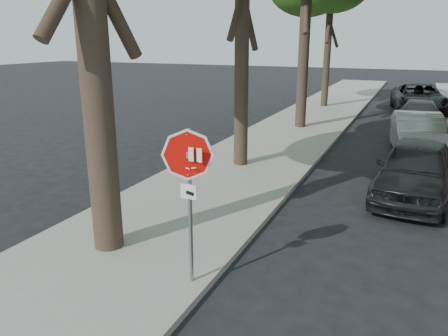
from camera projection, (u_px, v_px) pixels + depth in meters
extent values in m
plane|color=black|center=(230.00, 296.00, 7.12)|extent=(120.00, 120.00, 0.00)
cube|color=gray|center=(286.00, 136.00, 18.60)|extent=(4.00, 55.00, 0.12)
cube|color=#9E9384|center=(335.00, 140.00, 17.80)|extent=(0.12, 55.00, 0.13)
cylinder|color=gray|center=(190.00, 209.00, 6.98)|extent=(0.06, 0.06, 2.60)
cube|color=#99999E|center=(188.00, 155.00, 6.70)|extent=(0.05, 0.06, 0.10)
cylinder|color=#99999E|center=(188.00, 155.00, 6.70)|extent=(0.76, 0.32, 0.82)
cylinder|color=white|center=(188.00, 155.00, 6.69)|extent=(0.76, 0.32, 0.82)
cylinder|color=red|center=(187.00, 155.00, 6.68)|extent=(0.68, 0.29, 0.74)
cube|color=white|center=(175.00, 153.00, 6.75)|extent=(0.08, 0.00, 0.22)
cube|color=white|center=(183.00, 153.00, 6.69)|extent=(0.08, 0.00, 0.22)
cube|color=white|center=(191.00, 154.00, 6.64)|extent=(0.08, 0.00, 0.22)
cube|color=white|center=(199.00, 155.00, 6.59)|extent=(0.08, 0.00, 0.22)
cube|color=silver|center=(181.00, 166.00, 6.77)|extent=(0.08, 0.00, 0.03)
cube|color=silver|center=(187.00, 168.00, 6.73)|extent=(0.08, 0.00, 0.03)
cube|color=silver|center=(194.00, 168.00, 6.68)|extent=(0.08, 0.00, 0.03)
cube|color=white|center=(189.00, 192.00, 6.86)|extent=(0.28, 0.02, 0.24)
cube|color=black|center=(190.00, 193.00, 6.85)|extent=(0.15, 0.00, 0.08)
cylinder|color=black|center=(242.00, 9.00, 12.88)|extent=(0.44, 0.44, 9.50)
cylinder|color=black|center=(306.00, 13.00, 18.87)|extent=(0.48, 0.48, 10.00)
cylinder|color=black|center=(329.00, 28.00, 25.27)|extent=(0.40, 0.40, 9.00)
imported|color=black|center=(415.00, 170.00, 11.37)|extent=(2.17, 4.59, 1.52)
imported|color=#ACB0B5|center=(417.00, 135.00, 15.56)|extent=(2.13, 4.66, 1.48)
imported|color=#515055|center=(419.00, 116.00, 19.82)|extent=(1.99, 4.61, 1.32)
imported|color=black|center=(419.00, 98.00, 24.61)|extent=(3.41, 6.10, 1.61)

